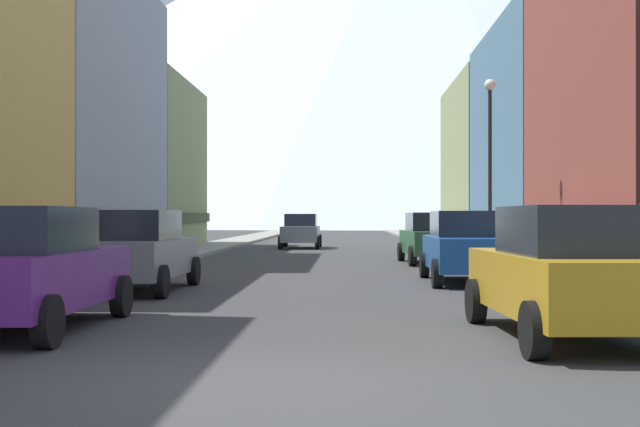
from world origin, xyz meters
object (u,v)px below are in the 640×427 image
car_right_0 (570,272)px  pedestrian_1 (151,236)px  car_driving_0 (301,231)px  potted_plant_1 (638,263)px  streetlamp_right (490,143)px  car_left_0 (25,268)px  car_right_2 (432,238)px  car_left_1 (137,250)px  car_right_1 (467,246)px

car_right_0 → pedestrian_1: (-10.05, 18.46, 0.03)m
pedestrian_1 → car_driving_0: bearing=70.9°
potted_plant_1 → car_right_0: bearing=-115.6°
car_driving_0 → streetlamp_right: (6.95, -16.58, 3.09)m
pedestrian_1 → car_left_0: bearing=-82.2°
car_right_2 → potted_plant_1: bearing=-74.2°
car_left_1 → pedestrian_1: (-2.45, 11.60, 0.03)m
car_left_1 → car_driving_0: (2.20, 25.04, 0.00)m
car_right_0 → potted_plant_1: car_right_0 is taller
car_right_0 → car_right_2: bearing=90.0°
potted_plant_1 → streetlamp_right: bearing=100.8°
car_left_0 → car_left_1: size_ratio=1.00×
potted_plant_1 → car_left_1: bearing=179.0°
car_right_0 → pedestrian_1: size_ratio=2.66×
car_left_0 → car_right_1: same height
car_left_1 → pedestrian_1: 11.85m
car_driving_0 → car_left_1: bearing=-95.0°
car_right_0 → car_right_2: size_ratio=1.00×
pedestrian_1 → car_right_0: bearing=-61.4°
potted_plant_1 → streetlamp_right: (-1.65, 8.65, 3.34)m
car_right_0 → car_right_2: same height
car_right_2 → car_driving_0: (-5.40, 13.94, 0.00)m
car_right_1 → pedestrian_1: pedestrian_1 is taller
car_right_1 → car_left_1: bearing=-160.4°
car_driving_0 → streetlamp_right: 18.24m
car_driving_0 → potted_plant_1: bearing=-71.2°
car_right_0 → car_driving_0: bearing=99.6°
car_left_0 → car_right_1: 11.81m
car_driving_0 → car_right_0: bearing=-80.4°
car_driving_0 → pedestrian_1: (-4.65, -13.44, 0.03)m
car_right_0 → streetlamp_right: bearing=84.2°
car_right_2 → potted_plant_1: 11.74m
car_left_0 → car_right_1: (7.60, 9.03, 0.00)m
car_right_1 → car_driving_0: same height
car_right_1 → car_right_2: 8.39m
car_driving_0 → car_right_2: bearing=-68.8°
potted_plant_1 → car_right_1: bearing=137.9°
car_right_0 → car_driving_0: same height
car_right_1 → car_driving_0: bearing=103.6°
car_right_1 → streetlamp_right: (1.55, 5.76, 3.09)m
potted_plant_1 → car_driving_0: bearing=108.8°
car_left_0 → potted_plant_1: (10.80, 6.14, -0.25)m
streetlamp_right → car_right_0: bearing=-95.8°
pedestrian_1 → streetlamp_right: 12.40m
car_left_0 → car_left_1: (-0.00, 6.33, 0.00)m
car_left_1 → potted_plant_1: bearing=-1.0°
car_right_2 → car_right_0: bearing=-90.0°
car_left_0 → car_right_0: size_ratio=0.98×
car_left_1 → car_right_0: same height
car_left_1 → car_right_0: (7.60, -6.86, 0.00)m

